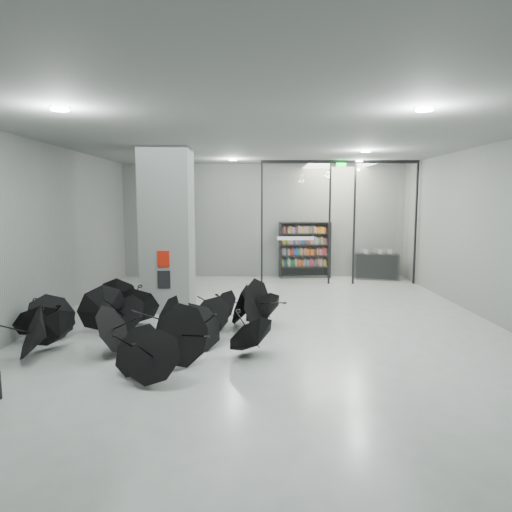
{
  "coord_description": "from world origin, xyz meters",
  "views": [
    {
      "loc": [
        -0.33,
        -9.55,
        2.73
      ],
      "look_at": [
        -0.3,
        1.5,
        1.4
      ],
      "focal_mm": 32.58,
      "sensor_mm": 36.0,
      "label": 1
    }
  ],
  "objects_px": {
    "column": "(168,230)",
    "shop_counter": "(376,266)",
    "bookshelf": "(305,250)",
    "umbrella_cluster": "(155,327)"
  },
  "relations": [
    {
      "from": "column",
      "to": "shop_counter",
      "type": "relative_size",
      "value": 2.69
    },
    {
      "from": "bookshelf",
      "to": "shop_counter",
      "type": "bearing_deg",
      "value": -13.39
    },
    {
      "from": "column",
      "to": "bookshelf",
      "type": "bearing_deg",
      "value": 50.33
    },
    {
      "from": "bookshelf",
      "to": "shop_counter",
      "type": "xyz_separation_m",
      "value": [
        2.47,
        -0.34,
        -0.54
      ]
    },
    {
      "from": "bookshelf",
      "to": "shop_counter",
      "type": "height_order",
      "value": "bookshelf"
    },
    {
      "from": "umbrella_cluster",
      "to": "shop_counter",
      "type": "bearing_deg",
      "value": 49.52
    },
    {
      "from": "shop_counter",
      "to": "umbrella_cluster",
      "type": "distance_m",
      "value": 9.5
    },
    {
      "from": "bookshelf",
      "to": "umbrella_cluster",
      "type": "distance_m",
      "value": 8.44
    },
    {
      "from": "shop_counter",
      "to": "umbrella_cluster",
      "type": "xyz_separation_m",
      "value": [
        -6.17,
        -7.22,
        -0.15
      ]
    },
    {
      "from": "shop_counter",
      "to": "umbrella_cluster",
      "type": "bearing_deg",
      "value": -117.05
    }
  ]
}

